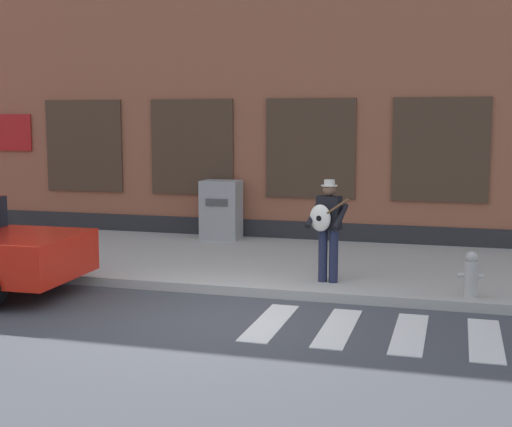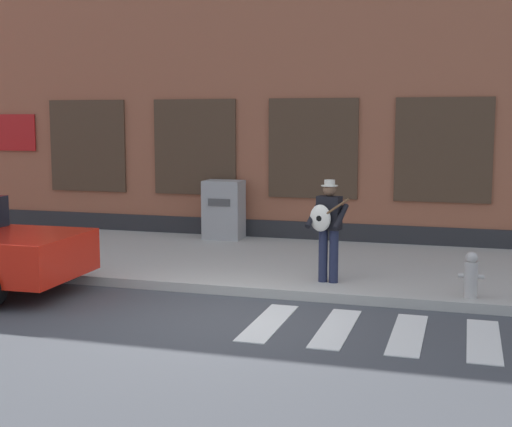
% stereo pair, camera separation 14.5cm
% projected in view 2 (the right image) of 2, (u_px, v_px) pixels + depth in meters
% --- Properties ---
extents(ground_plane, '(160.00, 160.00, 0.00)m').
position_uv_depth(ground_plane, '(221.00, 319.00, 10.12)').
color(ground_plane, '#424449').
extents(sidewalk, '(28.00, 4.82, 0.16)m').
position_uv_depth(sidewalk, '(286.00, 263.00, 13.65)').
color(sidewalk, '#ADAAA3').
rests_on(sidewalk, ground).
extents(building_backdrop, '(28.00, 4.06, 8.32)m').
position_uv_depth(building_backdrop, '(331.00, 64.00, 17.30)').
color(building_backdrop, '#99563D').
rests_on(building_backdrop, ground).
extents(crosswalk, '(5.20, 1.90, 0.01)m').
position_uv_depth(crosswalk, '(445.00, 337.00, 9.26)').
color(crosswalk, silver).
rests_on(crosswalk, ground).
extents(busker, '(0.72, 0.61, 1.69)m').
position_uv_depth(busker, '(328.00, 224.00, 11.60)').
color(busker, '#1E233D').
rests_on(busker, sidewalk).
extents(utility_box, '(0.85, 0.63, 1.31)m').
position_uv_depth(utility_box, '(224.00, 210.00, 15.96)').
color(utility_box, '#9E9E9E').
rests_on(utility_box, sidewalk).
extents(fire_hydrant, '(0.38, 0.20, 0.70)m').
position_uv_depth(fire_hydrant, '(471.00, 275.00, 10.68)').
color(fire_hydrant, '#B2ADA8').
rests_on(fire_hydrant, sidewalk).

